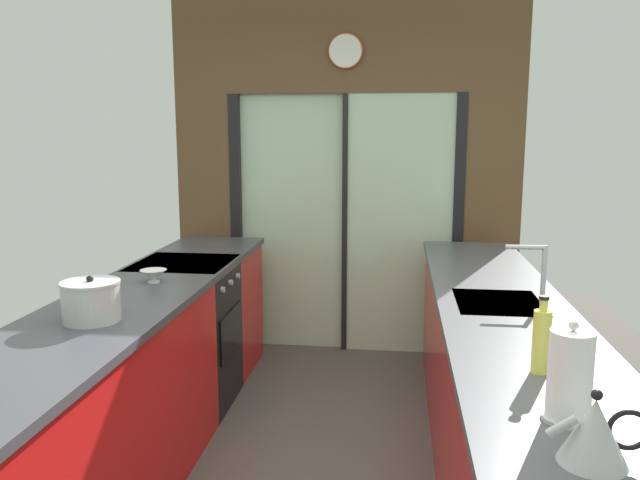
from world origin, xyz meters
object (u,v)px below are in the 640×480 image
(soap_bottle, at_px, (541,340))
(paper_towel_roll, at_px, (570,376))
(kettle, at_px, (595,431))
(oven_range, at_px, (186,334))
(stock_pot, at_px, (91,301))
(mixing_bowl_far, at_px, (153,276))

(soap_bottle, xyz_separation_m, paper_towel_roll, (-0.00, -0.36, 0.01))
(kettle, xyz_separation_m, paper_towel_roll, (-0.00, 0.23, 0.05))
(oven_range, height_order, paper_towel_roll, paper_towel_roll)
(stock_pot, relative_size, kettle, 1.00)
(oven_range, distance_m, kettle, 2.88)
(oven_range, xyz_separation_m, kettle, (1.80, -2.19, 0.55))
(mixing_bowl_far, bearing_deg, oven_range, 92.00)
(stock_pot, height_order, kettle, stock_pot)
(paper_towel_roll, bearing_deg, stock_pot, 157.71)
(oven_range, xyz_separation_m, stock_pot, (0.02, -1.22, 0.55))
(mixing_bowl_far, distance_m, kettle, 2.43)
(paper_towel_roll, bearing_deg, oven_range, 132.66)
(oven_range, distance_m, soap_bottle, 2.47)
(oven_range, bearing_deg, paper_towel_roll, -47.34)
(oven_range, distance_m, paper_towel_roll, 2.72)
(oven_range, bearing_deg, kettle, -50.52)
(mixing_bowl_far, height_order, soap_bottle, soap_bottle)
(stock_pot, height_order, paper_towel_roll, paper_towel_roll)
(oven_range, height_order, kettle, kettle)
(kettle, bearing_deg, mixing_bowl_far, 137.08)
(stock_pot, relative_size, soap_bottle, 0.93)
(mixing_bowl_far, bearing_deg, stock_pot, -90.00)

